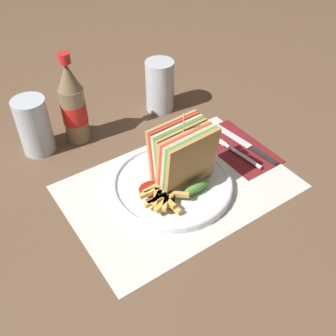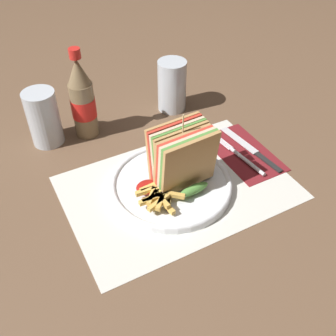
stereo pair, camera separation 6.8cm
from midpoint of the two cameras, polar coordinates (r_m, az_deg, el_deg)
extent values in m
plane|color=brown|center=(0.86, 2.44, -2.57)|extent=(4.00, 4.00, 0.00)
cube|color=silver|center=(0.86, 3.78, -2.89)|extent=(0.48, 0.33, 0.00)
cylinder|color=white|center=(0.85, 2.93, -2.53)|extent=(0.26, 0.26, 0.01)
torus|color=white|center=(0.85, 2.94, -2.19)|extent=(0.26, 0.26, 0.01)
cube|color=tan|center=(0.78, 5.75, 0.37)|extent=(0.13, 0.03, 0.13)
cube|color=#518E3D|center=(0.79, 5.40, 0.65)|extent=(0.13, 0.03, 0.13)
cube|color=beige|center=(0.80, 5.06, 0.94)|extent=(0.13, 0.03, 0.13)
cube|color=red|center=(0.80, 4.72, 1.21)|extent=(0.13, 0.03, 0.13)
cube|color=tan|center=(0.81, 4.39, 1.49)|extent=(0.13, 0.03, 0.13)
ellipsoid|color=#518E3D|center=(0.81, 6.17, -3.20)|extent=(0.07, 0.02, 0.02)
cube|color=tan|center=(0.81, 4.57, 1.53)|extent=(0.13, 0.03, 0.13)
cube|color=#518E3D|center=(0.81, 4.25, 1.88)|extent=(0.13, 0.03, 0.13)
cube|color=beige|center=(0.82, 3.93, 2.24)|extent=(0.13, 0.03, 0.13)
cube|color=red|center=(0.82, 3.61, 2.59)|extent=(0.13, 0.03, 0.13)
cube|color=tan|center=(0.82, 3.30, 2.94)|extent=(0.13, 0.03, 0.13)
ellipsoid|color=#518E3D|center=(0.84, 4.53, -1.32)|extent=(0.07, 0.02, 0.02)
cylinder|color=tan|center=(0.79, 4.56, 2.67)|extent=(0.00, 0.00, 0.17)
cube|color=gold|center=(0.80, 0.14, -4.34)|extent=(0.04, 0.07, 0.01)
cube|color=gold|center=(0.80, 2.57, -4.53)|extent=(0.04, 0.05, 0.01)
cube|color=gold|center=(0.79, 2.10, -5.45)|extent=(0.02, 0.06, 0.01)
cube|color=gold|center=(0.81, 2.58, -4.01)|extent=(0.05, 0.07, 0.01)
cube|color=gold|center=(0.81, 1.23, -2.84)|extent=(0.06, 0.05, 0.01)
cube|color=gold|center=(0.78, 1.13, -5.13)|extent=(0.05, 0.03, 0.01)
cube|color=gold|center=(0.79, 2.85, -3.92)|extent=(0.05, 0.05, 0.01)
cube|color=gold|center=(0.81, 0.47, -2.56)|extent=(0.07, 0.01, 0.01)
cube|color=gold|center=(0.78, 1.54, -4.72)|extent=(0.04, 0.05, 0.01)
cube|color=gold|center=(0.78, 0.00, -4.69)|extent=(0.05, 0.01, 0.01)
cube|color=gold|center=(0.79, 0.63, -4.33)|extent=(0.06, 0.01, 0.01)
cube|color=gold|center=(0.78, 1.53, -4.63)|extent=(0.01, 0.05, 0.01)
cube|color=gold|center=(0.80, -0.51, -3.36)|extent=(0.05, 0.01, 0.01)
cube|color=gold|center=(0.79, 0.08, -4.21)|extent=(0.04, 0.04, 0.01)
ellipsoid|color=maroon|center=(0.82, -0.63, -2.86)|extent=(0.05, 0.04, 0.02)
cube|color=maroon|center=(0.97, 12.86, 2.15)|extent=(0.12, 0.21, 0.00)
cylinder|color=silver|center=(0.93, 13.49, 0.88)|extent=(0.02, 0.11, 0.01)
cylinder|color=silver|center=(0.98, 9.48, 3.70)|extent=(0.01, 0.07, 0.00)
cylinder|color=silver|center=(0.98, 9.66, 3.78)|extent=(0.01, 0.07, 0.00)
cylinder|color=silver|center=(0.98, 9.83, 3.86)|extent=(0.01, 0.07, 0.00)
cylinder|color=silver|center=(0.98, 10.01, 3.94)|extent=(0.01, 0.07, 0.00)
cube|color=black|center=(0.95, 16.36, 0.77)|extent=(0.02, 0.08, 0.00)
cube|color=silver|center=(0.99, 12.25, 3.91)|extent=(0.03, 0.12, 0.00)
cylinder|color=#7A6647|center=(0.98, -10.13, 8.27)|extent=(0.06, 0.06, 0.14)
cylinder|color=red|center=(0.98, -10.18, 8.61)|extent=(0.06, 0.06, 0.05)
cone|color=#7A6647|center=(0.93, -10.89, 13.56)|extent=(0.06, 0.06, 0.06)
cylinder|color=red|center=(0.91, -11.25, 15.96)|extent=(0.03, 0.03, 0.02)
cylinder|color=silver|center=(1.07, 2.44, 11.79)|extent=(0.08, 0.08, 0.14)
cylinder|color=black|center=(1.09, 2.38, 9.75)|extent=(0.07, 0.07, 0.05)
cylinder|color=silver|center=(0.97, -15.70, 6.95)|extent=(0.08, 0.08, 0.14)
camera|label=1|loc=(0.03, -87.68, 2.06)|focal=42.00mm
camera|label=2|loc=(0.03, 92.32, -2.06)|focal=42.00mm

